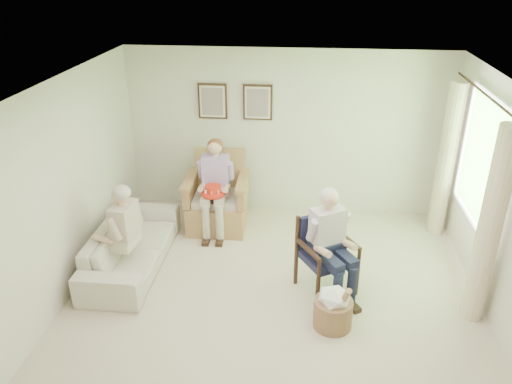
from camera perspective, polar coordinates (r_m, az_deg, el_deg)
floor at (r=6.07m, az=1.84°, el=-13.48°), size 5.50×5.50×0.00m
back_wall at (r=7.89m, az=3.49°, el=6.78°), size 5.00×0.04×2.60m
left_wall at (r=6.04m, az=-22.36°, el=-1.23°), size 0.04×5.50×2.60m
ceiling at (r=4.88m, az=2.27°, el=11.01°), size 5.00×5.50×0.02m
window at (r=6.68m, az=24.50°, el=3.58°), size 0.13×2.50×1.63m
curtain_left at (r=5.97m, az=25.15°, el=-3.73°), size 0.34×0.34×2.30m
curtain_right at (r=7.67m, az=20.93°, el=3.35°), size 0.34×0.34×2.30m
framed_print_left at (r=7.84m, az=-4.99°, el=10.29°), size 0.45×0.05×0.55m
framed_print_right at (r=7.74m, az=0.19°, el=10.19°), size 0.45×0.05×0.55m
wicker_armchair at (r=7.67m, az=-4.39°, el=-1.37°), size 0.90×0.89×1.15m
wood_armchair at (r=6.27m, az=8.13°, el=-6.59°), size 0.61×0.58×0.95m
sofa at (r=6.93m, az=-13.99°, el=-5.89°), size 2.07×0.81×0.60m
person_wicker at (r=7.34m, az=-4.71°, el=1.35°), size 0.40×0.63×1.40m
person_dark at (r=5.99m, az=8.32°, el=-5.17°), size 0.40×0.63×1.35m
person_sofa at (r=6.49m, az=-15.18°, el=-4.04°), size 0.42×0.62×1.26m
red_hat at (r=7.19m, az=-4.92°, el=0.11°), size 0.34×0.34×0.14m
hatbox at (r=5.79m, az=8.85°, el=-12.92°), size 0.48×0.48×0.64m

